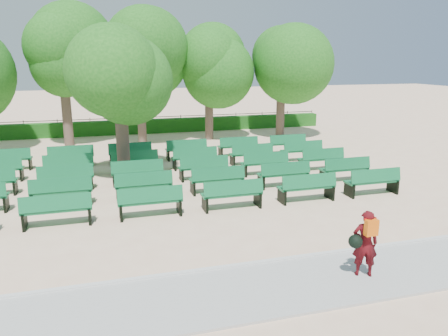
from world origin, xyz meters
TOP-DOWN VIEW (x-y plane):
  - ground at (0.00, 0.00)m, footprint 120.00×120.00m
  - paving at (0.00, -7.40)m, footprint 30.00×2.20m
  - curb at (0.00, -6.25)m, footprint 30.00×0.12m
  - hedge at (0.00, 14.00)m, footprint 26.00×0.70m
  - fence at (0.00, 14.40)m, footprint 26.00×0.10m
  - tree_line at (0.00, 10.00)m, footprint 21.80×6.80m
  - bench_array at (-1.16, 1.68)m, footprint 2.04×0.76m
  - tree_among at (-1.62, 2.72)m, footprint 4.27×4.27m
  - person at (2.94, -7.49)m, footprint 0.77×0.54m

SIDE VIEW (x-z plane):
  - ground at x=0.00m, z-range 0.00..0.00m
  - fence at x=0.00m, z-range -0.51..0.51m
  - tree_line at x=0.00m, z-range -3.52..3.52m
  - paving at x=0.00m, z-range 0.00..0.06m
  - curb at x=0.00m, z-range 0.00..0.10m
  - bench_array at x=-1.16m, z-range -0.53..0.73m
  - hedge at x=0.00m, z-range 0.00..0.90m
  - person at x=2.94m, z-range 0.09..1.62m
  - tree_among at x=-1.62m, z-range 1.03..6.99m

